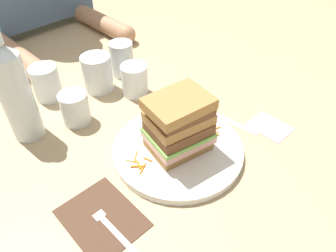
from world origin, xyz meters
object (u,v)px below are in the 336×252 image
(empty_tumbler_3, at_px, (122,59))
(main_plate, at_px, (178,149))
(empty_tumbler_2, at_px, (75,108))
(water_bottle, at_px, (15,92))
(knife, at_px, (222,118))
(empty_tumbler_1, at_px, (97,73))
(juice_glass, at_px, (135,82))
(empty_tumbler_0, at_px, (46,83))
(napkin_pink, at_px, (270,127))
(napkin_dark, at_px, (102,218))
(fork, at_px, (109,225))
(sandwich, at_px, (179,124))

(empty_tumbler_3, bearing_deg, main_plate, -109.81)
(empty_tumbler_2, bearing_deg, water_bottle, 159.31)
(knife, bearing_deg, empty_tumbler_1, 113.06)
(knife, relative_size, juice_glass, 2.43)
(empty_tumbler_0, bearing_deg, main_plate, -76.67)
(napkin_pink, bearing_deg, napkin_dark, 169.45)
(fork, relative_size, knife, 0.83)
(water_bottle, bearing_deg, napkin_dark, -93.46)
(water_bottle, bearing_deg, empty_tumbler_3, 9.24)
(napkin_dark, xyz_separation_m, empty_tumbler_1, (0.24, 0.33, 0.05))
(water_bottle, height_order, empty_tumbler_2, water_bottle)
(sandwich, bearing_deg, knife, 0.84)
(sandwich, xyz_separation_m, empty_tumbler_3, (0.12, 0.33, -0.03))
(knife, bearing_deg, juice_glass, 109.04)
(water_bottle, bearing_deg, sandwich, -55.33)
(main_plate, height_order, napkin_pink, main_plate)
(napkin_dark, height_order, empty_tumbler_1, empty_tumbler_1)
(juice_glass, xyz_separation_m, napkin_pink, (0.13, -0.33, -0.04))
(sandwich, distance_m, empty_tumbler_1, 0.32)
(sandwich, xyz_separation_m, napkin_pink, (0.21, -0.10, -0.08))
(sandwich, bearing_deg, main_plate, 28.81)
(empty_tumbler_0, xyz_separation_m, empty_tumbler_1, (0.11, -0.06, 0.00))
(empty_tumbler_3, bearing_deg, fork, -131.89)
(empty_tumbler_3, bearing_deg, empty_tumbler_2, -157.15)
(sandwich, relative_size, empty_tumbler_3, 1.49)
(main_plate, xyz_separation_m, empty_tumbler_1, (0.03, 0.32, 0.04))
(empty_tumbler_1, bearing_deg, empty_tumbler_3, 9.32)
(sandwich, relative_size, fork, 0.86)
(sandwich, relative_size, knife, 0.71)
(main_plate, relative_size, sandwich, 1.94)
(fork, distance_m, napkin_pink, 0.43)
(empty_tumbler_3, bearing_deg, napkin_dark, -133.64)
(sandwich, relative_size, empty_tumbler_2, 1.85)
(knife, xyz_separation_m, empty_tumbler_0, (-0.25, 0.38, 0.04))
(sandwich, bearing_deg, napkin_pink, -24.29)
(empty_tumbler_3, xyz_separation_m, napkin_pink, (0.09, -0.43, -0.05))
(sandwich, distance_m, napkin_dark, 0.23)
(napkin_dark, bearing_deg, juice_glass, 40.23)
(water_bottle, distance_m, empty_tumbler_2, 0.13)
(fork, relative_size, empty_tumbler_2, 2.16)
(empty_tumbler_1, bearing_deg, juice_glass, -57.31)
(empty_tumbler_2, bearing_deg, juice_glass, -3.69)
(empty_tumbler_3, distance_m, napkin_pink, 0.44)
(water_bottle, relative_size, empty_tumbler_3, 2.69)
(napkin_dark, relative_size, fork, 0.89)
(main_plate, distance_m, empty_tumbler_2, 0.26)
(juice_glass, xyz_separation_m, water_bottle, (-0.28, 0.05, 0.08))
(napkin_dark, bearing_deg, empty_tumbler_3, 46.36)
(napkin_dark, height_order, empty_tumbler_0, empty_tumbler_0)
(juice_glass, bearing_deg, empty_tumbler_0, 139.03)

